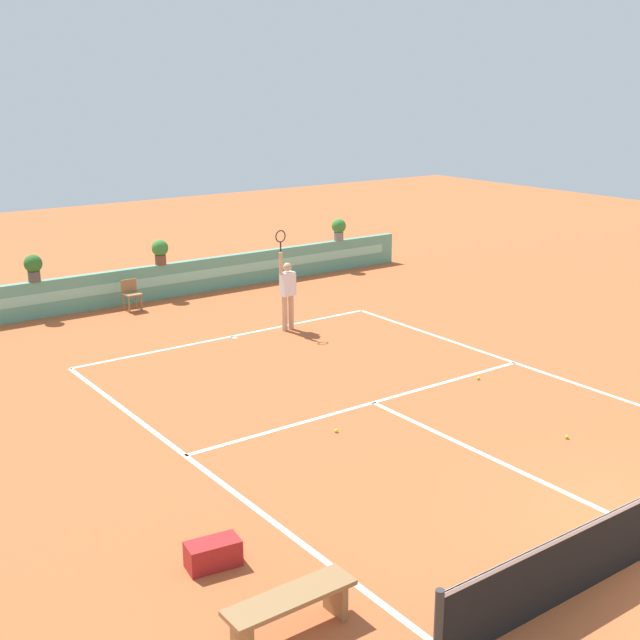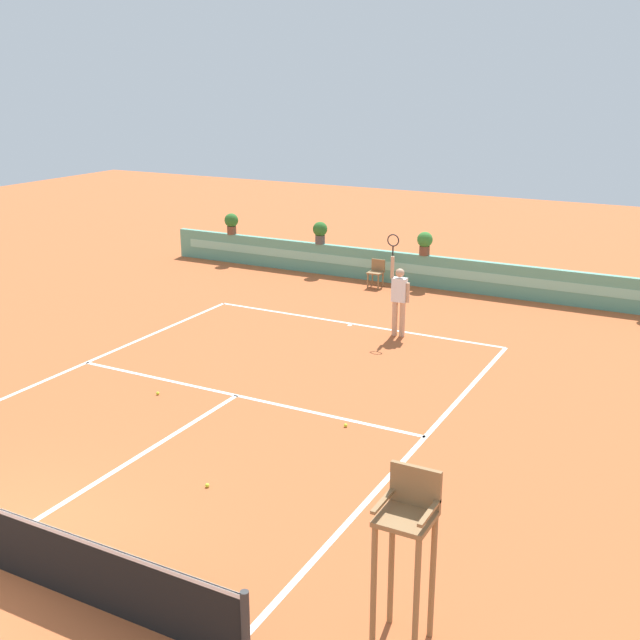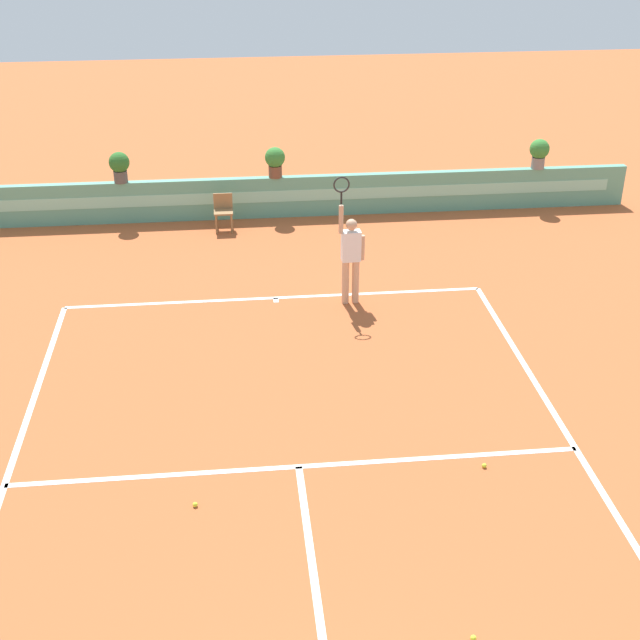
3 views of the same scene
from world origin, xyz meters
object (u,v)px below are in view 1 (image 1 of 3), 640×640
bench_courtside (290,605)px  potted_plant_far_right (339,228)px  potted_plant_left (33,266)px  tennis_player (287,290)px  potted_plant_centre (160,250)px  gear_bag (213,554)px  tennis_ball_by_sideline (567,437)px  tennis_ball_near_baseline (336,431)px  tennis_ball_mid_court (478,378)px  ball_kid_chair (131,293)px

bench_courtside → potted_plant_far_right: size_ratio=2.21×
potted_plant_left → potted_plant_far_right: (10.08, 0.00, 0.00)m
tennis_player → potted_plant_centre: bearing=103.4°
gear_bag → tennis_player: tennis_player is taller
gear_bag → tennis_ball_by_sideline: bearing=-1.0°
tennis_ball_near_baseline → tennis_ball_mid_court: bearing=5.9°
tennis_ball_by_sideline → tennis_ball_near_baseline: bearing=140.1°
potted_plant_centre → potted_plant_far_right: size_ratio=1.00×
tennis_ball_mid_court → potted_plant_left: (-5.98, 10.29, 1.38)m
potted_plant_left → potted_plant_far_right: bearing=0.0°
bench_courtside → ball_kid_chair: bearing=73.0°
bench_courtside → tennis_ball_near_baseline: 5.74m
gear_bag → potted_plant_centre: (5.65, 13.21, 1.23)m
bench_courtside → tennis_ball_near_baseline: bearing=47.7°
ball_kid_chair → tennis_ball_mid_court: bearing=-69.2°
tennis_ball_near_baseline → potted_plant_centre: potted_plant_centre is taller
bench_courtside → tennis_ball_near_baseline: bench_courtside is taller
bench_courtside → tennis_player: (6.76, 10.11, 0.67)m
ball_kid_chair → bench_courtside: bearing=-107.0°
tennis_ball_near_baseline → tennis_ball_by_sideline: same height
tennis_ball_near_baseline → bench_courtside: bearing=-132.3°
potted_plant_far_right → tennis_ball_by_sideline: bearing=-110.8°
potted_plant_centre → potted_plant_far_right: (6.45, 0.00, 0.00)m
gear_bag → tennis_player: 10.82m
bench_courtside → potted_plant_far_right: potted_plant_far_right is taller
bench_courtside → potted_plant_far_right: bearing=51.1°
tennis_player → potted_plant_left: 6.81m
bench_courtside → potted_plant_centre: size_ratio=2.21×
potted_plant_centre → potted_plant_far_right: 6.45m
gear_bag → potted_plant_centre: bearing=66.9°
ball_kid_chair → tennis_ball_near_baseline: ball_kid_chair is taller
bench_courtside → tennis_ball_mid_court: (7.96, 4.66, -0.34)m
bench_courtside → potted_plant_centre: bearing=69.4°
bench_courtside → gear_bag: size_ratio=2.29×
tennis_player → potted_plant_centre: 4.99m
ball_kid_chair → tennis_ball_by_sideline: (2.65, -12.60, -0.44)m
bench_courtside → gear_bag: bearing=91.1°
bench_courtside → tennis_player: size_ratio=0.62×
gear_bag → tennis_ball_by_sideline: size_ratio=10.29×
ball_kid_chair → potted_plant_far_right: size_ratio=1.17×
tennis_ball_by_sideline → potted_plant_left: size_ratio=0.09×
tennis_ball_mid_court → tennis_ball_by_sideline: bearing=-107.6°
gear_bag → tennis_ball_mid_court: gear_bag is taller
bench_courtside → gear_bag: (-0.03, 1.74, -0.20)m
gear_bag → tennis_player: bearing=50.9°
potted_plant_far_right → bench_courtside: bearing=-128.9°
ball_kid_chair → potted_plant_left: 2.64m
ball_kid_chair → tennis_ball_near_baseline: 10.00m
bench_courtside → tennis_ball_by_sideline: 7.18m
tennis_player → tennis_ball_near_baseline: 6.63m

